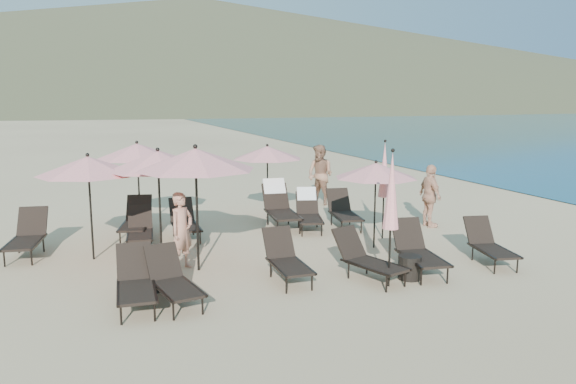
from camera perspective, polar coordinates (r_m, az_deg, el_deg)
name	(u,v)px	position (r m, az deg, el deg)	size (l,w,h in m)	color
ground	(346,280)	(10.72, 5.87, -8.86)	(800.00, 800.00, 0.00)	#D6BA8C
volcanic_headland	(219,53)	(321.64, -7.07, 13.85)	(690.00, 690.00, 55.00)	brown
lounger_0	(136,281)	(9.60, -15.21, -8.74)	(0.71, 1.61, 0.91)	black
lounger_1	(173,280)	(9.59, -11.64, -8.70)	(0.82, 1.59, 0.87)	black
lounger_2	(286,259)	(10.55, -0.16, -6.77)	(0.63, 1.55, 0.88)	black
lounger_3	(367,258)	(10.68, 8.03, -6.63)	(1.01, 1.65, 0.89)	black
lounger_4	(418,250)	(11.29, 13.05, -5.76)	(0.89, 1.72, 0.94)	black
lounger_5	(489,244)	(12.29, 19.75, -5.00)	(0.88, 1.59, 0.86)	black
lounger_6	(27,236)	(13.33, -24.99, -4.04)	(0.90, 1.73, 0.95)	black
lounger_7	(136,220)	(14.14, -15.18, -2.73)	(1.00, 1.73, 0.94)	black
lounger_8	(185,221)	(13.81, -10.46, -2.93)	(0.63, 1.56, 0.89)	black
lounger_9	(280,205)	(14.79, -0.86, -1.35)	(0.89, 1.95, 1.17)	black
lounger_10	(308,211)	(14.52, 2.09, -1.90)	(1.01, 1.69, 1.00)	black
lounger_11	(343,211)	(14.77, 5.65, -1.91)	(0.89, 1.70, 0.93)	black
lounger_12	(140,229)	(13.32, -14.80, -3.65)	(0.74, 1.54, 0.85)	black
umbrella_open_0	(158,161)	(12.02, -13.07, 3.13)	(2.18, 2.18, 2.35)	black
umbrella_open_1	(196,159)	(10.91, -9.37, 3.30)	(2.32, 2.32, 2.50)	black
umbrella_open_2	(376,171)	(12.62, 8.91, 2.16)	(1.86, 1.86, 2.00)	black
umbrella_open_3	(137,151)	(14.74, -15.08, 4.03)	(2.13, 2.13, 2.29)	black
umbrella_open_4	(267,153)	(15.51, -2.12, 4.02)	(1.95, 1.95, 2.10)	black
umbrella_open_5	(88,166)	(12.24, -19.65, 2.54)	(2.10, 2.10, 2.26)	black
umbrella_closed_0	(392,192)	(10.05, 10.47, 0.05)	(0.29, 0.29, 2.51)	black
umbrella_closed_1	(384,170)	(13.51, 9.76, 2.20)	(0.28, 0.28, 2.39)	black
side_table_0	(149,279)	(10.29, -13.90, -8.57)	(0.42, 0.42, 0.45)	black
side_table_1	(410,267)	(10.89, 12.25, -7.49)	(0.44, 0.44, 0.45)	black
beachgoer_a	(182,231)	(11.32, -10.73, -3.90)	(0.56, 0.37, 1.55)	#B27861
beachgoer_b	(320,175)	(17.70, 3.29, 1.75)	(0.92, 0.72, 1.89)	#98694E
beachgoer_c	(430,196)	(15.14, 14.23, -0.38)	(0.97, 0.40, 1.65)	tan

